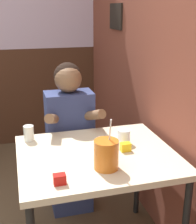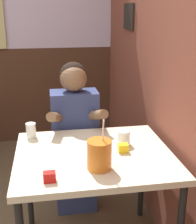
% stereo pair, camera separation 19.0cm
% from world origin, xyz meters
% --- Properties ---
extents(brick_wall_right, '(0.08, 4.31, 2.70)m').
position_xyz_m(brick_wall_right, '(1.44, 1.16, 1.35)').
color(brick_wall_right, brown).
rests_on(brick_wall_right, ground_plane).
extents(main_table, '(0.90, 0.77, 0.73)m').
position_xyz_m(main_table, '(0.91, 0.34, 0.65)').
color(main_table, beige).
rests_on(main_table, ground_plane).
extents(person_seated, '(0.42, 0.40, 1.17)m').
position_xyz_m(person_seated, '(0.85, 0.87, 0.61)').
color(person_seated, navy).
rests_on(person_seated, ground_plane).
extents(cocktail_pitcher, '(0.13, 0.13, 0.28)m').
position_xyz_m(cocktail_pitcher, '(0.91, 0.15, 0.80)').
color(cocktail_pitcher, '#C6661E').
rests_on(cocktail_pitcher, main_table).
extents(glass_near_pitcher, '(0.08, 0.08, 0.09)m').
position_xyz_m(glass_near_pitcher, '(1.11, 0.43, 0.77)').
color(glass_near_pitcher, silver).
rests_on(glass_near_pitcher, main_table).
extents(glass_center, '(0.06, 0.06, 0.10)m').
position_xyz_m(glass_center, '(0.55, 0.63, 0.77)').
color(glass_center, silver).
rests_on(glass_center, main_table).
extents(condiment_ketchup, '(0.06, 0.04, 0.05)m').
position_xyz_m(condiment_ketchup, '(0.65, 0.06, 0.75)').
color(condiment_ketchup, '#B7140F').
rests_on(condiment_ketchup, main_table).
extents(condiment_mustard, '(0.06, 0.04, 0.05)m').
position_xyz_m(condiment_mustard, '(1.08, 0.32, 0.75)').
color(condiment_mustard, yellow).
rests_on(condiment_mustard, main_table).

